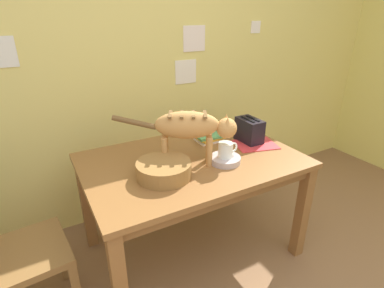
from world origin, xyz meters
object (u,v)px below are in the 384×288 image
at_px(dining_table, 192,170).
at_px(saucer_bowl, 225,160).
at_px(cat, 193,127).
at_px(coffee_mug, 226,150).
at_px(magazine, 255,144).
at_px(book_stack, 209,137).
at_px(toaster, 249,130).
at_px(wooden_chair_near, 14,255).
at_px(wicker_basket, 164,169).

relative_size(dining_table, saucer_bowl, 7.05).
bearing_deg(cat, dining_table, -177.06).
xyz_separation_m(cat, coffee_mug, (0.18, -0.10, -0.15)).
height_order(magazine, book_stack, book_stack).
height_order(toaster, wooden_chair_near, wooden_chair_near).
bearing_deg(toaster, dining_table, -175.33).
bearing_deg(book_stack, saucer_bowl, -105.62).
bearing_deg(wooden_chair_near, wicker_basket, 79.04).
bearing_deg(cat, wooden_chair_near, -61.80).
bearing_deg(wooden_chair_near, coffee_mug, 80.06).
relative_size(dining_table, magazine, 4.81).
xyz_separation_m(dining_table, wooden_chair_near, (-1.06, -0.04, -0.19)).
bearing_deg(magazine, coffee_mug, -145.54).
relative_size(dining_table, coffee_mug, 10.15).
bearing_deg(dining_table, wicker_basket, -153.14).
distance_m(magazine, book_stack, 0.33).
bearing_deg(coffee_mug, cat, 151.87).
relative_size(magazine, book_stack, 1.38).
xyz_separation_m(saucer_bowl, book_stack, (0.10, 0.34, 0.01)).
relative_size(saucer_bowl, toaster, 0.96).
relative_size(saucer_bowl, magazine, 0.68).
relative_size(cat, toaster, 3.31).
bearing_deg(wicker_basket, saucer_bowl, -2.88).
distance_m(cat, saucer_bowl, 0.30).
relative_size(wicker_basket, toaster, 1.56).
distance_m(cat, toaster, 0.54).
xyz_separation_m(dining_table, coffee_mug, (0.16, -0.15, 0.17)).
distance_m(coffee_mug, magazine, 0.37).
distance_m(magazine, toaster, 0.11).
distance_m(toaster, wooden_chair_near, 1.59).
bearing_deg(toaster, wooden_chair_near, -176.91).
xyz_separation_m(saucer_bowl, toaster, (0.33, 0.19, 0.07)).
bearing_deg(wicker_basket, toaster, 12.74).
distance_m(dining_table, book_stack, 0.33).
xyz_separation_m(cat, wicker_basket, (-0.23, -0.08, -0.19)).
xyz_separation_m(cat, toaster, (0.51, 0.09, -0.15)).
xyz_separation_m(coffee_mug, magazine, (0.34, 0.12, -0.08)).
xyz_separation_m(coffee_mug, toaster, (0.33, 0.19, 0.00)).
distance_m(saucer_bowl, toaster, 0.39).
bearing_deg(dining_table, wooden_chair_near, -177.64).
xyz_separation_m(book_stack, wicker_basket, (-0.50, -0.32, 0.02)).
distance_m(wicker_basket, toaster, 0.76).
bearing_deg(book_stack, coffee_mug, -105.06).
bearing_deg(book_stack, cat, -138.27).
xyz_separation_m(dining_table, toaster, (0.49, 0.04, 0.17)).
bearing_deg(coffee_mug, toaster, 29.53).
relative_size(book_stack, wicker_basket, 0.65).
bearing_deg(saucer_bowl, wicker_basket, 177.12).
distance_m(wicker_basket, wooden_chair_near, 0.87).
xyz_separation_m(dining_table, saucer_bowl, (0.15, -0.15, 0.10)).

